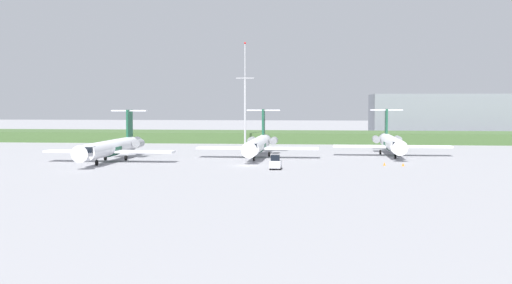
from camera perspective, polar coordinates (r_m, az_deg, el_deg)
The scene contains 10 objects.
ground_plane at distance 137.53m, azimuth 0.68°, elevation -0.86°, with size 500.00×500.00×0.00m, color #939399.
grass_berm at distance 173.16m, azimuth 1.77°, elevation 0.46°, with size 320.00×20.00×2.68m, color #426033.
regional_jet_nearest at distance 117.92m, azimuth -12.43°, elevation -0.42°, with size 22.81×31.00×9.00m.
regional_jet_second at distance 123.75m, azimuth 0.21°, elevation -0.16°, with size 22.81×31.00×9.00m.
regional_jet_third at distance 131.27m, azimuth 11.70°, elevation -0.03°, with size 22.81×31.00×9.00m.
antenna_mast at distance 158.64m, azimuth -0.96°, elevation 3.44°, with size 4.40×0.50×24.96m.
distant_hangar at distance 204.72m, azimuth 16.58°, elevation 2.21°, with size 46.88×27.56×12.89m, color gray.
baggage_tug at distance 101.04m, azimuth 1.71°, elevation -1.84°, with size 1.72×3.20×2.30m.
safety_cone_front_marker at distance 109.32m, azimuth 11.14°, elevation -1.89°, with size 0.44×0.44×0.55m, color orange.
safety_cone_mid_marker at distance 108.94m, azimuth 12.71°, elevation -1.93°, with size 0.44×0.44×0.55m, color orange.
Camera 1 is at (12.61, -106.57, 10.27)m, focal length 45.86 mm.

